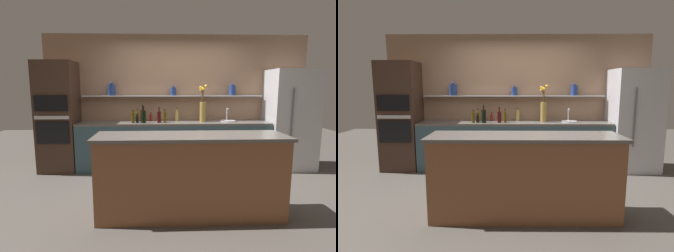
{
  "view_description": "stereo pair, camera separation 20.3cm",
  "coord_description": "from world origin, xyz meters",
  "views": [
    {
      "loc": [
        -0.4,
        -3.73,
        1.59
      ],
      "look_at": [
        -0.23,
        0.29,
        0.98
      ],
      "focal_mm": 28.0,
      "sensor_mm": 36.0,
      "label": 1
    },
    {
      "loc": [
        -0.19,
        -3.74,
        1.59
      ],
      "look_at": [
        -0.23,
        0.29,
        0.98
      ],
      "focal_mm": 28.0,
      "sensor_mm": 36.0,
      "label": 2
    }
  ],
  "objects": [
    {
      "name": "ground_plane",
      "position": [
        0.0,
        0.0,
        0.0
      ],
      "size": [
        12.0,
        12.0,
        0.0
      ],
      "primitive_type": "plane",
      "color": "#4C4742"
    },
    {
      "name": "back_wall_unit",
      "position": [
        -0.0,
        1.6,
        1.3
      ],
      "size": [
        5.2,
        0.28,
        2.6
      ],
      "color": "#937056",
      "rests_on": "ground_plane"
    },
    {
      "name": "back_counter_unit",
      "position": [
        -0.09,
        1.24,
        0.46
      ],
      "size": [
        3.62,
        0.62,
        0.92
      ],
      "color": "#334C56",
      "rests_on": "ground_plane"
    },
    {
      "name": "island_counter",
      "position": [
        0.0,
        -0.67,
        0.51
      ],
      "size": [
        2.3,
        0.61,
        1.02
      ],
      "color": "brown",
      "rests_on": "ground_plane"
    },
    {
      "name": "refrigerator",
      "position": [
        2.17,
        1.2,
        0.96
      ],
      "size": [
        0.86,
        0.73,
        1.91
      ],
      "color": "#B7B7BC",
      "rests_on": "ground_plane"
    },
    {
      "name": "oven_tower",
      "position": [
        -2.26,
        1.24,
        1.02
      ],
      "size": [
        0.68,
        0.64,
        2.05
      ],
      "color": "#3D281E",
      "rests_on": "ground_plane"
    },
    {
      "name": "flower_vase",
      "position": [
        0.47,
        1.26,
        1.18
      ],
      "size": [
        0.15,
        0.15,
        0.7
      ],
      "color": "olive",
      "rests_on": "back_counter_unit"
    },
    {
      "name": "sink_fixture",
      "position": [
        0.97,
        1.25,
        0.94
      ],
      "size": [
        0.29,
        0.29,
        0.25
      ],
      "color": "#B7B7BC",
      "rests_on": "back_counter_unit"
    },
    {
      "name": "bottle_sauce_0",
      "position": [
        -0.78,
        1.16,
        0.99
      ],
      "size": [
        0.05,
        0.05,
        0.17
      ],
      "color": "black",
      "rests_on": "back_counter_unit"
    },
    {
      "name": "bottle_oil_1",
      "position": [
        -0.85,
        1.11,
        1.02
      ],
      "size": [
        0.06,
        0.06,
        0.25
      ],
      "color": "#47380A",
      "rests_on": "back_counter_unit"
    },
    {
      "name": "bottle_spirit_2",
      "position": [
        -0.02,
        1.38,
        1.02
      ],
      "size": [
        0.07,
        0.07,
        0.25
      ],
      "color": "tan",
      "rests_on": "back_counter_unit"
    },
    {
      "name": "bottle_oil_3",
      "position": [
        -0.26,
        1.2,
        1.02
      ],
      "size": [
        0.05,
        0.05,
        0.25
      ],
      "color": "#47380A",
      "rests_on": "back_counter_unit"
    },
    {
      "name": "bottle_oil_4",
      "position": [
        -0.78,
        1.27,
        1.02
      ],
      "size": [
        0.06,
        0.06,
        0.25
      ],
      "color": "brown",
      "rests_on": "back_counter_unit"
    },
    {
      "name": "bottle_wine_5",
      "position": [
        -0.65,
        1.1,
        1.04
      ],
      "size": [
        0.08,
        0.08,
        0.32
      ],
      "color": "black",
      "rests_on": "back_counter_unit"
    },
    {
      "name": "bottle_wine_6",
      "position": [
        -0.37,
        1.13,
        1.03
      ],
      "size": [
        0.07,
        0.07,
        0.3
      ],
      "color": "#380C0C",
      "rests_on": "back_counter_unit"
    },
    {
      "name": "bottle_wine_7",
      "position": [
        -0.68,
        1.37,
        1.04
      ],
      "size": [
        0.08,
        0.08,
        0.32
      ],
      "color": "#380C0C",
      "rests_on": "back_counter_unit"
    },
    {
      "name": "bottle_sauce_8",
      "position": [
        -0.53,
        1.39,
        0.99
      ],
      "size": [
        0.06,
        0.06,
        0.16
      ],
      "color": "maroon",
      "rests_on": "back_counter_unit"
    }
  ]
}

